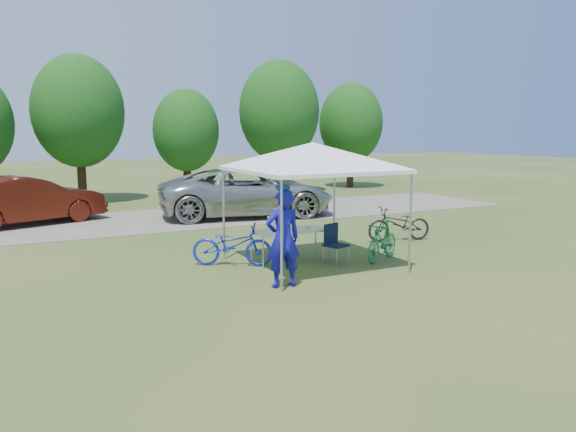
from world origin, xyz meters
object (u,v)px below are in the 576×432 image
at_px(folding_chair, 334,240).
at_px(bike_green, 382,241).
at_px(minivan, 247,192).
at_px(bike_blue, 232,245).
at_px(folding_table, 291,232).
at_px(cooler, 279,223).
at_px(cyclist, 283,239).
at_px(bike_dark, 399,224).
at_px(sedan, 27,200).

xyz_separation_m(folding_chair, bike_green, (1.13, -0.31, -0.07)).
bearing_deg(minivan, bike_blue, 165.96).
bearing_deg(folding_chair, folding_table, 125.50).
relative_size(cooler, bike_blue, 0.26).
bearing_deg(bike_blue, folding_chair, -78.16).
xyz_separation_m(folding_chair, cyclist, (-1.91, -1.25, 0.42)).
height_order(bike_green, minivan, minivan).
distance_m(folding_table, cooler, 0.36).
bearing_deg(folding_chair, bike_blue, 142.35).
xyz_separation_m(bike_green, bike_dark, (1.82, 1.68, 0.02)).
relative_size(folding_chair, sedan, 0.19).
height_order(folding_table, minivan, minivan).
height_order(folding_chair, minivan, minivan).
height_order(folding_table, bike_dark, bike_dark).
distance_m(cooler, bike_blue, 1.17).
xyz_separation_m(bike_dark, minivan, (-1.97, 5.97, 0.39)).
distance_m(bike_blue, minivan, 7.27).
bearing_deg(cyclist, cooler, -109.62).
height_order(cooler, cyclist, cyclist).
distance_m(cooler, bike_dark, 4.12).
bearing_deg(sedan, folding_table, -167.86).
xyz_separation_m(cyclist, minivan, (2.89, 8.60, -0.08)).
bearing_deg(folding_table, bike_dark, 11.75).
distance_m(cyclist, minivan, 9.07).
relative_size(bike_blue, bike_green, 1.19).
xyz_separation_m(folding_chair, bike_dark, (2.95, 1.37, -0.06)).
xyz_separation_m(folding_chair, cooler, (-1.08, 0.60, 0.38)).
bearing_deg(bike_dark, cooler, -66.19).
height_order(folding_chair, bike_blue, bike_blue).
distance_m(folding_table, minivan, 6.98).
bearing_deg(bike_dark, folding_table, -65.36).
relative_size(folding_table, cyclist, 0.94).
distance_m(cooler, bike_green, 2.43).
distance_m(cyclist, bike_blue, 2.11).
bearing_deg(sedan, bike_dark, -149.89).
xyz_separation_m(cyclist, bike_green, (3.04, 0.95, -0.49)).
height_order(folding_table, sedan, sedan).
relative_size(bike_blue, sedan, 0.38).
relative_size(folding_chair, bike_dark, 0.50).
bearing_deg(folding_chair, cyclist, -164.09).
bearing_deg(bike_dark, sedan, -117.37).
bearing_deg(folding_table, cyclist, -121.31).
height_order(bike_green, sedan, sedan).
height_order(minivan, sedan, minivan).
height_order(cooler, bike_green, cooler).
bearing_deg(cooler, bike_dark, 10.92).
height_order(folding_chair, sedan, sedan).
distance_m(folding_table, bike_green, 2.13).
bearing_deg(bike_green, sedan, -171.67).
distance_m(folding_chair, cyclist, 2.32).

